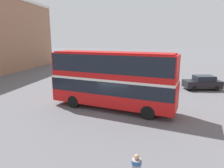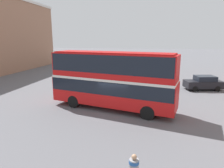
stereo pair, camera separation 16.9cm
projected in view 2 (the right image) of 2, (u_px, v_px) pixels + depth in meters
The scene contains 4 objects.
ground_plane at pixel (115, 111), 16.64m from camera, with size 240.00×240.00×0.00m, color #5B5B60.
double_decker_bus at pixel (112, 77), 16.61m from camera, with size 10.89×4.93×4.84m.
parked_car_kerb_near at pixel (77, 71), 32.66m from camera, with size 4.75×2.83×1.59m.
parked_car_kerb_far at pixel (204, 83), 23.56m from camera, with size 4.52×2.73×1.67m.
Camera 2 is at (2.72, -15.52, 5.82)m, focal length 32.00 mm.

